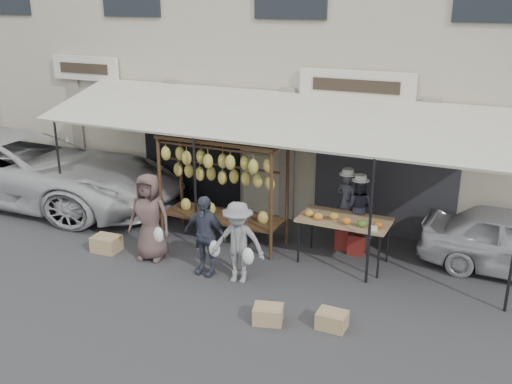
{
  "coord_description": "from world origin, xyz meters",
  "views": [
    {
      "loc": [
        4.62,
        -7.95,
        4.83
      ],
      "look_at": [
        0.2,
        1.4,
        1.3
      ],
      "focal_mm": 40.0,
      "sensor_mm": 36.0,
      "label": 1
    }
  ],
  "objects_px": {
    "crate_near_b": "(332,320)",
    "vendor_right": "(359,207)",
    "banana_rack": "(221,170)",
    "van": "(16,150)",
    "produce_table": "(344,221)",
    "crate_near_a": "(268,314)",
    "crate_far": "(106,244)",
    "customer_right": "(238,242)",
    "vendor_left": "(346,201)",
    "customer_left": "(150,217)",
    "customer_mid": "(205,235)"
  },
  "relations": [
    {
      "from": "produce_table",
      "to": "crate_near_b",
      "type": "relative_size",
      "value": 3.77
    },
    {
      "from": "crate_near_a",
      "to": "vendor_right",
      "type": "bearing_deg",
      "value": 79.82
    },
    {
      "from": "produce_table",
      "to": "van",
      "type": "relative_size",
      "value": 0.28
    },
    {
      "from": "crate_near_a",
      "to": "banana_rack",
      "type": "bearing_deg",
      "value": 131.26
    },
    {
      "from": "van",
      "to": "vendor_right",
      "type": "bearing_deg",
      "value": -90.19
    },
    {
      "from": "customer_left",
      "to": "van",
      "type": "relative_size",
      "value": 0.29
    },
    {
      "from": "customer_mid",
      "to": "crate_near_b",
      "type": "xyz_separation_m",
      "value": [
        2.69,
        -0.79,
        -0.62
      ]
    },
    {
      "from": "customer_left",
      "to": "crate_near_a",
      "type": "bearing_deg",
      "value": -30.56
    },
    {
      "from": "produce_table",
      "to": "vendor_right",
      "type": "xyz_separation_m",
      "value": [
        0.14,
        0.54,
        0.12
      ]
    },
    {
      "from": "crate_near_a",
      "to": "van",
      "type": "distance_m",
      "value": 8.58
    },
    {
      "from": "vendor_right",
      "to": "customer_right",
      "type": "bearing_deg",
      "value": 57.09
    },
    {
      "from": "vendor_left",
      "to": "vendor_right",
      "type": "xyz_separation_m",
      "value": [
        0.29,
        -0.12,
        -0.03
      ]
    },
    {
      "from": "produce_table",
      "to": "crate_near_a",
      "type": "bearing_deg",
      "value": -99.36
    },
    {
      "from": "customer_mid",
      "to": "crate_far",
      "type": "bearing_deg",
      "value": -176.1
    },
    {
      "from": "produce_table",
      "to": "customer_right",
      "type": "xyz_separation_m",
      "value": [
        -1.46,
        -1.49,
        -0.12
      ]
    },
    {
      "from": "crate_far",
      "to": "van",
      "type": "height_order",
      "value": "van"
    },
    {
      "from": "banana_rack",
      "to": "crate_near_a",
      "type": "xyz_separation_m",
      "value": [
        2.13,
        -2.43,
        -1.44
      ]
    },
    {
      "from": "vendor_right",
      "to": "crate_near_b",
      "type": "relative_size",
      "value": 2.51
    },
    {
      "from": "crate_near_b",
      "to": "crate_far",
      "type": "relative_size",
      "value": 0.85
    },
    {
      "from": "crate_far",
      "to": "vendor_right",
      "type": "bearing_deg",
      "value": 23.98
    },
    {
      "from": "vendor_right",
      "to": "customer_left",
      "type": "height_order",
      "value": "customer_left"
    },
    {
      "from": "crate_near_a",
      "to": "crate_far",
      "type": "relative_size",
      "value": 0.87
    },
    {
      "from": "customer_left",
      "to": "crate_near_b",
      "type": "relative_size",
      "value": 3.81
    },
    {
      "from": "customer_left",
      "to": "banana_rack",
      "type": "bearing_deg",
      "value": 45.77
    },
    {
      "from": "banana_rack",
      "to": "customer_right",
      "type": "xyz_separation_m",
      "value": [
        1.08,
        -1.4,
        -0.82
      ]
    },
    {
      "from": "produce_table",
      "to": "customer_right",
      "type": "bearing_deg",
      "value": -134.38
    },
    {
      "from": "customer_left",
      "to": "customer_mid",
      "type": "bearing_deg",
      "value": -14.04
    },
    {
      "from": "produce_table",
      "to": "vendor_left",
      "type": "distance_m",
      "value": 0.7
    },
    {
      "from": "banana_rack",
      "to": "crate_near_b",
      "type": "height_order",
      "value": "banana_rack"
    },
    {
      "from": "vendor_left",
      "to": "produce_table",
      "type": "bearing_deg",
      "value": 111.73
    },
    {
      "from": "produce_table",
      "to": "customer_right",
      "type": "height_order",
      "value": "customer_right"
    },
    {
      "from": "crate_near_b",
      "to": "vendor_right",
      "type": "bearing_deg",
      "value": 98.23
    },
    {
      "from": "produce_table",
      "to": "van",
      "type": "bearing_deg",
      "value": 178.8
    },
    {
      "from": "customer_mid",
      "to": "banana_rack",
      "type": "bearing_deg",
      "value": 109.5
    },
    {
      "from": "vendor_right",
      "to": "customer_left",
      "type": "bearing_deg",
      "value": 33.39
    },
    {
      "from": "crate_near_b",
      "to": "vendor_left",
      "type": "bearing_deg",
      "value": 103.38
    },
    {
      "from": "van",
      "to": "produce_table",
      "type": "bearing_deg",
      "value": -93.83
    },
    {
      "from": "customer_right",
      "to": "crate_near_a",
      "type": "bearing_deg",
      "value": -54.65
    },
    {
      "from": "produce_table",
      "to": "crate_near_b",
      "type": "height_order",
      "value": "produce_table"
    },
    {
      "from": "vendor_right",
      "to": "van",
      "type": "distance_m",
      "value": 8.63
    },
    {
      "from": "customer_left",
      "to": "crate_near_a",
      "type": "relative_size",
      "value": 3.76
    },
    {
      "from": "customer_left",
      "to": "crate_far",
      "type": "height_order",
      "value": "customer_left"
    },
    {
      "from": "customer_mid",
      "to": "vendor_right",
      "type": "bearing_deg",
      "value": 44.76
    },
    {
      "from": "banana_rack",
      "to": "van",
      "type": "height_order",
      "value": "van"
    },
    {
      "from": "vendor_left",
      "to": "crate_near_a",
      "type": "distance_m",
      "value": 3.32
    },
    {
      "from": "crate_far",
      "to": "van",
      "type": "relative_size",
      "value": 0.09
    },
    {
      "from": "crate_near_b",
      "to": "van",
      "type": "distance_m",
      "value": 9.41
    },
    {
      "from": "customer_right",
      "to": "crate_near_a",
      "type": "height_order",
      "value": "customer_right"
    },
    {
      "from": "produce_table",
      "to": "crate_near_b",
      "type": "distance_m",
      "value": 2.43
    },
    {
      "from": "crate_near_b",
      "to": "van",
      "type": "relative_size",
      "value": 0.08
    }
  ]
}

